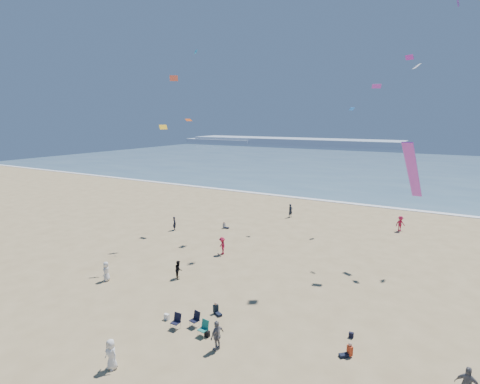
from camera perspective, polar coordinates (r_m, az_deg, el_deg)
The scene contains 12 objects.
ground at distance 24.17m, azimuth -14.85°, elevation -22.57°, with size 220.00×220.00×0.00m, color tan.
ocean at distance 110.72m, azimuth 22.12°, elevation 3.43°, with size 220.00×100.00×0.06m, color #476B84.
surf_line at distance 62.16m, azimuth 15.60°, elevation -1.58°, with size 220.00×1.20×0.08m, color white.
headland_far at distance 198.85m, azimuth 7.87°, elevation 7.65°, with size 110.00×20.00×3.20m, color #7A8EA8.
headland_near at distance 212.87m, azimuth -2.77°, elevation 7.80°, with size 40.00×14.00×2.00m, color #7A8EA8.
standing_flyers at distance 27.98m, azimuth 7.05°, elevation -15.22°, with size 34.81×39.96×1.92m.
seated_group at distance 26.63m, azimuth -2.67°, elevation -17.73°, with size 20.63×28.98×0.84m.
chair_cluster at distance 25.34m, azimuth -7.52°, elevation -19.23°, with size 2.64×1.46×1.00m.
white_tote at distance 26.90m, azimuth -11.10°, elevation -18.16°, with size 0.35×0.20×0.40m, color white.
black_backpack at distance 24.80m, azimuth -5.02°, elevation -20.74°, with size 0.30×0.22×0.38m, color black.
navy_bag at distance 25.59m, azimuth 16.58°, elevation -20.16°, with size 0.28×0.18×0.34m, color black.
kites_aloft at distance 28.43m, azimuth 22.03°, elevation 13.50°, with size 40.70×38.89×30.40m.
Camera 1 is at (14.62, -13.95, 13.26)m, focal length 28.00 mm.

